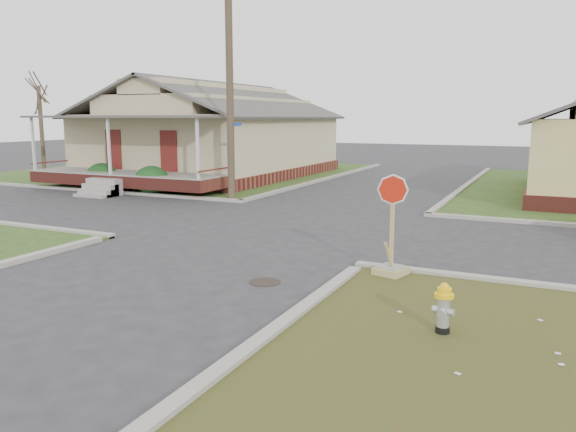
% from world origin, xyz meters
% --- Properties ---
extents(ground, '(120.00, 120.00, 0.00)m').
position_xyz_m(ground, '(0.00, 0.00, 0.00)').
color(ground, '#2B2A2D').
rests_on(ground, ground).
extents(verge_far_left, '(19.00, 19.00, 0.05)m').
position_xyz_m(verge_far_left, '(-13.00, 18.00, 0.03)').
color(verge_far_left, '#284217').
rests_on(verge_far_left, ground).
extents(curbs, '(80.00, 40.00, 0.12)m').
position_xyz_m(curbs, '(0.00, 5.00, 0.00)').
color(curbs, gray).
rests_on(curbs, ground).
extents(manhole, '(0.64, 0.64, 0.01)m').
position_xyz_m(manhole, '(2.20, -0.50, 0.01)').
color(manhole, black).
rests_on(manhole, ground).
extents(corner_house, '(10.10, 15.50, 5.30)m').
position_xyz_m(corner_house, '(-10.00, 16.68, 2.28)').
color(corner_house, maroon).
rests_on(corner_house, ground).
extents(utility_pole, '(1.80, 0.28, 9.00)m').
position_xyz_m(utility_pole, '(-4.20, 8.90, 4.66)').
color(utility_pole, '#3F3024').
rests_on(utility_pole, ground).
extents(tree_far_left, '(0.22, 0.22, 4.90)m').
position_xyz_m(tree_far_left, '(-18.00, 12.00, 2.50)').
color(tree_far_left, '#3F3024').
rests_on(tree_far_left, verge_far_left).
extents(fire_hydrant, '(0.29, 0.29, 0.78)m').
position_xyz_m(fire_hydrant, '(5.93, -1.83, 0.48)').
color(fire_hydrant, black).
rests_on(fire_hydrant, ground).
extents(stop_sign, '(0.59, 0.58, 2.09)m').
position_xyz_m(stop_sign, '(4.37, 0.99, 0.50)').
color(stop_sign, tan).
rests_on(stop_sign, ground).
extents(hedge_left, '(1.48, 1.21, 1.13)m').
position_xyz_m(hedge_left, '(-11.55, 9.56, 0.62)').
color(hedge_left, '#153B17').
rests_on(hedge_left, verge_far_left).
extents(hedge_right, '(1.51, 1.24, 1.15)m').
position_xyz_m(hedge_right, '(-8.21, 9.00, 0.63)').
color(hedge_right, '#153B17').
rests_on(hedge_right, verge_far_left).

